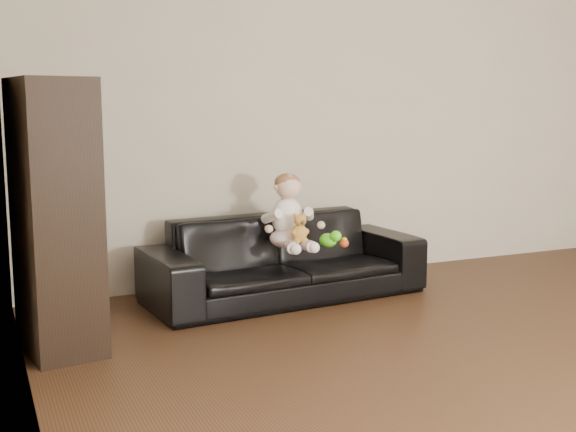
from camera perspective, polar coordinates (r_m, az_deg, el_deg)
name	(u,v)px	position (r m, az deg, el deg)	size (l,w,h in m)	color
wall_back	(346,109)	(5.68, 4.61, 8.44)	(5.00, 5.00, 0.00)	#BDB39F
wall_left	(40,118)	(2.26, -19.03, 7.37)	(5.50, 5.50, 0.00)	#BDB39F
sofa	(284,258)	(5.02, -0.29, -3.33)	(1.92, 0.75, 0.56)	black
cabinet	(56,218)	(4.02, -17.83, -0.18)	(0.37, 0.51, 1.47)	black
shelf_item	(57,156)	(3.99, -17.77, 4.55)	(0.18, 0.25, 0.28)	silver
baby	(289,216)	(4.86, 0.07, 0.03)	(0.36, 0.44, 0.51)	#F5CFD6
teddy_bear	(300,228)	(4.73, 0.93, -0.99)	(0.11, 0.11, 0.19)	gold
toy_green	(328,240)	(4.93, 3.19, -1.93)	(0.12, 0.14, 0.10)	#56E91B
toy_rattle	(344,243)	(4.93, 4.47, -2.15)	(0.06, 0.06, 0.06)	#E84A1B
toy_blue_disc	(328,245)	(4.99, 3.16, -2.30)	(0.09, 0.09, 0.01)	#1A1CD0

